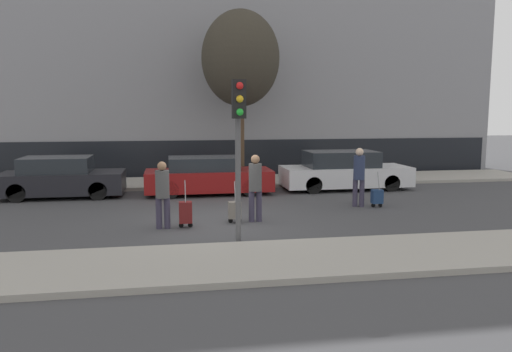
# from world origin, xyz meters

# --- Properties ---
(ground_plane) EXTENTS (80.00, 80.00, 0.00)m
(ground_plane) POSITION_xyz_m (0.00, 0.00, 0.00)
(ground_plane) COLOR #424244
(sidewalk_near) EXTENTS (28.00, 2.50, 0.12)m
(sidewalk_near) POSITION_xyz_m (0.00, -3.75, 0.06)
(sidewalk_near) COLOR #A39E93
(sidewalk_near) RESTS_ON ground_plane
(sidewalk_far) EXTENTS (28.00, 3.00, 0.12)m
(sidewalk_far) POSITION_xyz_m (0.00, 7.00, 0.06)
(sidewalk_far) COLOR #A39E93
(sidewalk_far) RESTS_ON ground_plane
(building_facade) EXTENTS (28.00, 2.87, 12.72)m
(building_facade) POSITION_xyz_m (0.00, 10.61, 6.35)
(building_facade) COLOR gray
(building_facade) RESTS_ON ground_plane
(parked_car_0) EXTENTS (4.02, 1.81, 1.36)m
(parked_car_0) POSITION_xyz_m (-4.84, 4.69, 0.64)
(parked_car_0) COLOR black
(parked_car_0) RESTS_ON ground_plane
(parked_car_1) EXTENTS (4.36, 1.75, 1.30)m
(parked_car_1) POSITION_xyz_m (0.06, 4.47, 0.62)
(parked_car_1) COLOR maroon
(parked_car_1) RESTS_ON ground_plane
(parked_car_2) EXTENTS (4.69, 1.81, 1.42)m
(parked_car_2) POSITION_xyz_m (5.12, 4.70, 0.66)
(parked_car_2) COLOR silver
(parked_car_2) RESTS_ON ground_plane
(pedestrian_left) EXTENTS (0.35, 0.34, 1.67)m
(pedestrian_left) POSITION_xyz_m (-1.42, -0.52, 0.94)
(pedestrian_left) COLOR #383347
(pedestrian_left) RESTS_ON ground_plane
(trolley_left) EXTENTS (0.34, 0.29, 1.19)m
(trolley_left) POSITION_xyz_m (-0.87, -0.50, 0.38)
(trolley_left) COLOR maroon
(trolley_left) RESTS_ON ground_plane
(pedestrian_center) EXTENTS (0.35, 0.34, 1.76)m
(pedestrian_center) POSITION_xyz_m (0.95, -0.13, 1.00)
(pedestrian_center) COLOR #383347
(pedestrian_center) RESTS_ON ground_plane
(trolley_center) EXTENTS (0.34, 0.29, 1.09)m
(trolley_center) POSITION_xyz_m (0.41, -0.17, 0.33)
(trolley_center) COLOR slate
(trolley_center) RESTS_ON ground_plane
(pedestrian_right) EXTENTS (0.34, 0.34, 1.78)m
(pedestrian_right) POSITION_xyz_m (4.39, 1.37, 1.02)
(pedestrian_right) COLOR #383347
(pedestrian_right) RESTS_ON ground_plane
(trolley_right) EXTENTS (0.34, 0.29, 1.08)m
(trolley_right) POSITION_xyz_m (4.90, 1.17, 0.33)
(trolley_right) COLOR navy
(trolley_right) RESTS_ON ground_plane
(traffic_light) EXTENTS (0.28, 0.47, 3.53)m
(traffic_light) POSITION_xyz_m (0.21, -2.36, 2.53)
(traffic_light) COLOR #515154
(traffic_light) RESTS_ON ground_plane
(parked_bicycle) EXTENTS (1.77, 0.06, 0.96)m
(parked_bicycle) POSITION_xyz_m (5.24, 7.00, 0.49)
(parked_bicycle) COLOR black
(parked_bicycle) RESTS_ON sidewalk_far
(bare_tree_near_crossing) EXTENTS (3.07, 3.07, 6.69)m
(bare_tree_near_crossing) POSITION_xyz_m (1.59, 7.01, 4.91)
(bare_tree_near_crossing) COLOR #4C3826
(bare_tree_near_crossing) RESTS_ON sidewalk_far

